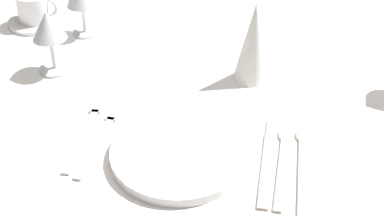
{
  "coord_description": "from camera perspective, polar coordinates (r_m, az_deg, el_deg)",
  "views": [
    {
      "loc": [
        0.19,
        -0.91,
        1.37
      ],
      "look_at": [
        0.04,
        -0.11,
        0.76
      ],
      "focal_mm": 49.91,
      "sensor_mm": 36.0,
      "label": 1
    }
  ],
  "objects": [
    {
      "name": "dinner_plate",
      "position": [
        0.94,
        -1.39,
        -4.85
      ],
      "size": [
        0.24,
        0.24,
        0.02
      ],
      "primitive_type": "cylinder",
      "color": "white",
      "rests_on": "dining_table"
    },
    {
      "name": "wine_glass_centre",
      "position": [
        1.16,
        -15.08,
        8.11
      ],
      "size": [
        0.07,
        0.07,
        0.14
      ],
      "color": "silver",
      "rests_on": "dining_table"
    },
    {
      "name": "coffee_cup_left",
      "position": [
        1.39,
        -16.49,
        10.3
      ],
      "size": [
        0.1,
        0.08,
        0.07
      ],
      "color": "white",
      "rests_on": "saucer_left"
    },
    {
      "name": "dinner_knife",
      "position": [
        0.94,
        8.02,
        -5.85
      ],
      "size": [
        0.02,
        0.23,
        0.0
      ],
      "color": "beige",
      "rests_on": "dining_table"
    },
    {
      "name": "napkin_folded",
      "position": [
        1.1,
        6.59,
        7.04
      ],
      "size": [
        0.08,
        0.08,
        0.18
      ],
      "primitive_type": "cone",
      "color": "white",
      "rests_on": "dining_table"
    },
    {
      "name": "fork_outer",
      "position": [
        0.99,
        -9.76,
        -3.13
      ],
      "size": [
        0.02,
        0.21,
        0.0
      ],
      "color": "beige",
      "rests_on": "dining_table"
    },
    {
      "name": "saucer_left",
      "position": [
        1.41,
        -16.28,
        8.88
      ],
      "size": [
        0.14,
        0.14,
        0.01
      ],
      "primitive_type": "cylinder",
      "color": "white",
      "rests_on": "dining_table"
    },
    {
      "name": "fork_inner",
      "position": [
        1.01,
        -11.27,
        -2.42
      ],
      "size": [
        0.03,
        0.21,
        0.0
      ],
      "color": "beige",
      "rests_on": "dining_table"
    },
    {
      "name": "spoon_soup",
      "position": [
        0.95,
        9.71,
        -5.15
      ],
      "size": [
        0.03,
        0.21,
        0.01
      ],
      "color": "beige",
      "rests_on": "dining_table"
    },
    {
      "name": "spoon_dessert",
      "position": [
        0.95,
        11.72,
        -5.35
      ],
      "size": [
        0.03,
        0.22,
        0.01
      ],
      "color": "beige",
      "rests_on": "dining_table"
    },
    {
      "name": "dining_table",
      "position": [
        1.17,
        -0.86,
        -0.71
      ],
      "size": [
        1.8,
        1.11,
        0.74
      ],
      "color": "white",
      "rests_on": "ground"
    }
  ]
}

